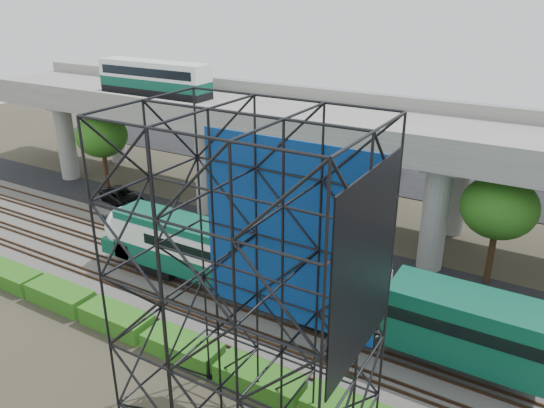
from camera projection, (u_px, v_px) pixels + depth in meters
The scene contains 13 objects.
ground at pixel (215, 312), 33.23m from camera, with size 140.00×140.00×0.00m, color #474233.
ballast_bed at pixel (233, 295), 34.79m from camera, with size 90.00×12.00×0.20m, color slate.
service_road at pixel (294, 246), 41.58m from camera, with size 90.00×5.00×0.08m, color black.
parking_lot at pixel (392, 165), 60.28m from camera, with size 90.00×18.00×0.08m, color black.
harbor_water at pixel (441, 125), 77.81m from camera, with size 140.00×40.00×0.03m, color #486976.
rail_tracks at pixel (233, 293), 34.72m from camera, with size 90.00×9.52×0.16m.
commuter_train at pixel (267, 268), 32.48m from camera, with size 29.30×3.06×4.30m.
overpass at pixel (313, 127), 43.48m from camera, with size 80.00×12.00×12.40m.
scaffold_tower at pixel (249, 308), 20.33m from camera, with size 9.36×6.36×15.00m.
hedge_strip at pixel (182, 346), 29.12m from camera, with size 34.60×1.80×1.20m.
trees at pixel (279, 152), 46.18m from camera, with size 40.94×16.94×7.69m.
suv at pixel (123, 196), 49.38m from camera, with size 2.37×5.14×1.43m, color black.
parked_cars at pixel (390, 161), 59.78m from camera, with size 36.08×9.58×1.30m.
Camera 1 is at (17.45, -22.41, 18.89)m, focal length 35.00 mm.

